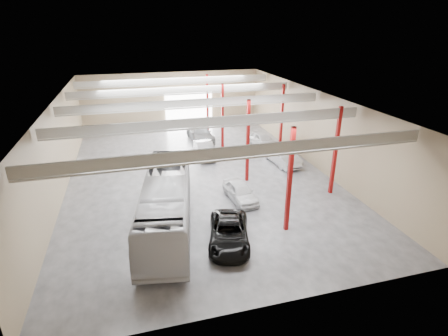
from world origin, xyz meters
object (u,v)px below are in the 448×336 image
car_row_b (205,150)px  car_right_near (282,155)px  car_row_a (240,192)px  car_right_far (262,139)px  black_sedan (229,233)px  coach_bus (167,202)px  car_row_c (200,133)px

car_row_b → car_right_near: (6.75, -3.65, 0.09)m
car_right_near → car_row_a: bearing=-140.2°
car_right_far → black_sedan: bearing=-126.0°
car_row_b → coach_bus: bearing=-112.2°
car_right_near → car_row_b: bearing=146.5°
coach_bus → car_right_near: bearing=44.8°
coach_bus → black_sedan: size_ratio=2.41×
car_row_c → car_right_near: bearing=-60.3°
car_row_c → car_right_near: size_ratio=1.10×
black_sedan → car_row_b: size_ratio=1.13×
coach_bus → car_row_b: 12.98m
coach_bus → car_row_c: (5.81, 17.30, -0.92)m
car_row_a → car_right_near: (6.16, 6.16, 0.13)m
car_row_a → black_sedan: bearing=-120.0°
car_right_near → black_sedan: bearing=-132.2°
car_row_a → car_right_far: bearing=56.2°
black_sedan → car_right_far: (8.55, 16.56, 0.05)m
car_row_a → car_row_c: 15.23m
coach_bus → car_right_far: bearing=58.6°
car_row_b → car_row_c: car_row_c is taller
black_sedan → car_right_far: 18.64m
black_sedan → car_row_b: 15.11m
black_sedan → car_row_c: (2.45, 20.43, 0.10)m
car_row_a → car_row_b: 9.82m
coach_bus → car_right_far: size_ratio=2.74×
car_right_near → coach_bus: bearing=-150.6°
black_sedan → car_row_c: bearing=98.5°
car_row_b → car_right_near: car_right_near is taller
car_right_far → car_right_near: bearing=-98.7°
car_row_a → car_right_far: car_right_far is taller
coach_bus → car_right_near: coach_bus is taller
car_row_b → black_sedan: bearing=-95.6°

